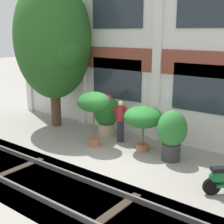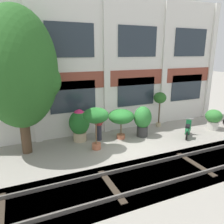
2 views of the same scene
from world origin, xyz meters
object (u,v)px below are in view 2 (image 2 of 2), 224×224
Objects in this scene: potted_plant_glazed_jar at (79,123)px; potted_plant_stone_basin at (213,118)px; potted_plant_terracotta_small at (96,117)px; broadleaf_tree at (19,72)px; potted_plant_tall_urn at (160,99)px; resident_by_doorway at (99,125)px; potted_plant_fluted_column at (143,119)px; scooter_near_curb at (188,130)px; potted_plant_low_pan at (121,117)px.

potted_plant_glazed_jar reaches higher than potted_plant_stone_basin.
potted_plant_glazed_jar is 0.83× the size of potted_plant_terracotta_small.
potted_plant_terracotta_small is at bearing -17.18° from broadleaf_tree.
resident_by_doorway is at bearing -172.08° from potted_plant_tall_urn.
potted_plant_tall_urn reaches higher than potted_plant_fluted_column.
potted_plant_terracotta_small is at bearing 129.63° from scooter_near_curb.
potted_plant_stone_basin is at bearing -33.14° from potted_plant_tall_urn.
potted_plant_low_pan is 3.77m from scooter_near_curb.
broadleaf_tree is at bearing 125.60° from scooter_near_curb.
scooter_near_curb is at bearing -170.19° from potted_plant_stone_basin.
potted_plant_tall_urn is 2.07× the size of scooter_near_curb.
scooter_near_curb is (0.38, -2.18, -1.31)m from potted_plant_tall_urn.
potted_plant_fluted_column is 2.54m from scooter_near_curb.
broadleaf_tree is 3.77× the size of potted_plant_glazed_jar.
potted_plant_tall_urn is 1.78× the size of potted_plant_stone_basin.
potted_plant_fluted_column reaches higher than resident_by_doorway.
potted_plant_fluted_column is at bearing 170.49° from potted_plant_stone_basin.
potted_plant_tall_urn is at bearing 4.41° from broadleaf_tree.
potted_plant_terracotta_small is at bearing 178.44° from potted_plant_stone_basin.
potted_plant_fluted_column is at bearing 108.50° from scooter_near_curb.
scooter_near_curb is (5.12, -0.61, -1.19)m from potted_plant_terracotta_small.
resident_by_doorway is (-2.41, 0.43, -0.10)m from potted_plant_fluted_column.
scooter_near_curb is 4.89m from resident_by_doorway.
resident_by_doorway is (0.97, -0.34, -0.09)m from potted_plant_glazed_jar.
potted_plant_terracotta_small is at bearing -156.39° from potted_plant_low_pan.
potted_plant_tall_urn is at bearing 146.86° from potted_plant_stone_basin.
potted_plant_low_pan is at bearing 23.61° from potted_plant_terracotta_small.
potted_plant_terracotta_small is at bearing -169.24° from potted_plant_fluted_column.
potted_plant_glazed_jar is 1.62× the size of scooter_near_curb.
potted_plant_tall_urn reaches higher than scooter_near_curb.
potted_plant_terracotta_small reaches higher than resident_by_doorway.
potted_plant_tall_urn is at bearing 56.29° from scooter_near_curb.
scooter_near_curb is (8.23, -1.57, -3.33)m from broadleaf_tree.
potted_plant_glazed_jar is at bearing 164.67° from potted_plant_low_pan.
resident_by_doorway is (-4.23, -0.59, -0.88)m from potted_plant_tall_urn.
potted_plant_stone_basin is 0.60× the size of potted_plant_terracotta_small.
potted_plant_terracotta_small is (-7.45, 0.20, 0.92)m from potted_plant_stone_basin.
potted_plant_tall_urn reaches higher than resident_by_doorway.
potted_plant_terracotta_small reaches higher than potted_plant_stone_basin.
potted_plant_fluted_column is at bearing -12.81° from potted_plant_glazed_jar.
broadleaf_tree is 2.94× the size of potted_plant_tall_urn.
potted_plant_glazed_jar reaches higher than resident_by_doorway.
potted_plant_terracotta_small is (-4.74, -1.57, -0.12)m from potted_plant_tall_urn.
broadleaf_tree reaches higher than potted_plant_fluted_column.
broadleaf_tree reaches higher than potted_plant_terracotta_small.
potted_plant_fluted_column is 3.47m from potted_plant_glazed_jar.
potted_plant_glazed_jar is at bearing 167.19° from potted_plant_fluted_column.
resident_by_doorway is (-1.17, 0.24, -0.34)m from potted_plant_low_pan.
scooter_near_curb is (3.43, -1.34, -0.78)m from potted_plant_low_pan.
potted_plant_stone_basin is (10.57, -1.17, -3.06)m from broadleaf_tree.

